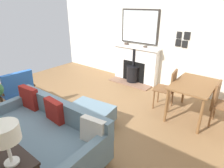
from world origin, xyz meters
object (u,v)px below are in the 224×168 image
(sofa, at_px, (46,132))
(table_lamp_far_end, at_px, (4,134))
(mantel_bowl_far, at_px, (145,47))
(dining_table, at_px, (193,88))
(dining_chair_near_fireplace, at_px, (169,87))
(ottoman, at_px, (91,113))
(fireplace, at_px, (135,66))
(armchair_accent, at_px, (17,88))
(dining_chair_by_back_wall, at_px, (221,101))
(mantel_bowl_near, at_px, (127,44))

(sofa, bearing_deg, table_lamp_far_end, 40.75)
(mantel_bowl_far, xyz_separation_m, sofa, (3.30, 0.17, -0.73))
(dining_table, distance_m, dining_chair_near_fireplace, 0.51)
(dining_table, bearing_deg, dining_chair_near_fireplace, -91.26)
(sofa, height_order, ottoman, sofa)
(sofa, bearing_deg, fireplace, -172.36)
(mantel_bowl_far, distance_m, armchair_accent, 3.30)
(sofa, relative_size, dining_chair_near_fireplace, 2.30)
(mantel_bowl_far, relative_size, dining_chair_by_back_wall, 0.14)
(fireplace, distance_m, dining_chair_by_back_wall, 2.55)
(sofa, height_order, dining_chair_near_fireplace, dining_chair_near_fireplace)
(dining_table, bearing_deg, fireplace, -116.19)
(ottoman, bearing_deg, fireplace, -168.17)
(dining_chair_by_back_wall, bearing_deg, dining_chair_near_fireplace, -90.60)
(ottoman, xyz_separation_m, dining_table, (-1.43, 1.39, 0.40))
(mantel_bowl_near, height_order, dining_chair_near_fireplace, mantel_bowl_near)
(mantel_bowl_far, height_order, dining_table, mantel_bowl_far)
(ottoman, xyz_separation_m, table_lamp_far_end, (1.67, 0.59, 0.83))
(sofa, bearing_deg, dining_chair_near_fireplace, 158.08)
(table_lamp_far_end, bearing_deg, fireplace, -164.93)
(sofa, relative_size, dining_chair_by_back_wall, 2.38)
(armchair_accent, distance_m, dining_chair_near_fireplace, 3.23)
(mantel_bowl_far, bearing_deg, dining_chair_near_fireplace, 49.82)
(table_lamp_far_end, xyz_separation_m, dining_chair_by_back_wall, (-3.09, 1.30, -0.55))
(sofa, distance_m, dining_chair_near_fireplace, 2.55)
(ottoman, height_order, dining_table, dining_table)
(dining_table, bearing_deg, armchair_accent, -57.41)
(mantel_bowl_far, bearing_deg, sofa, 2.98)
(fireplace, xyz_separation_m, sofa, (3.27, 0.44, -0.13))
(sofa, height_order, dining_table, sofa)
(dining_chair_near_fireplace, bearing_deg, sofa, -21.92)
(fireplace, height_order, dining_table, fireplace)
(table_lamp_far_end, height_order, dining_table, table_lamp_far_end)
(mantel_bowl_near, xyz_separation_m, mantel_bowl_far, (-0.00, 0.61, -0.00))
(fireplace, distance_m, armchair_accent, 3.11)
(fireplace, bearing_deg, sofa, 7.64)
(mantel_bowl_far, xyz_separation_m, dining_chair_near_fireplace, (0.95, 1.12, -0.54))
(mantel_bowl_near, distance_m, dining_table, 2.46)
(fireplace, height_order, mantel_bowl_far, mantel_bowl_far)
(ottoman, relative_size, dining_chair_near_fireplace, 1.00)
(fireplace, relative_size, dining_table, 1.30)
(dining_chair_near_fireplace, bearing_deg, mantel_bowl_far, -130.18)
(table_lamp_far_end, bearing_deg, mantel_bowl_far, -168.61)
(mantel_bowl_far, bearing_deg, mantel_bowl_near, -90.00)
(ottoman, xyz_separation_m, dining_chair_near_fireplace, (-1.44, 0.89, 0.29))
(ottoman, distance_m, dining_table, 2.03)
(fireplace, height_order, ottoman, fireplace)
(mantel_bowl_far, bearing_deg, armchair_accent, -26.35)
(sofa, height_order, dining_chair_by_back_wall, dining_chair_by_back_wall)
(fireplace, height_order, sofa, fireplace)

